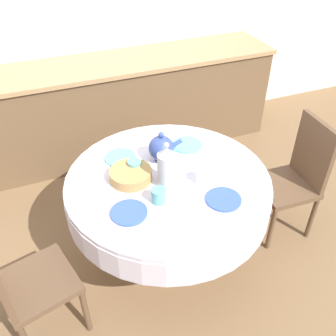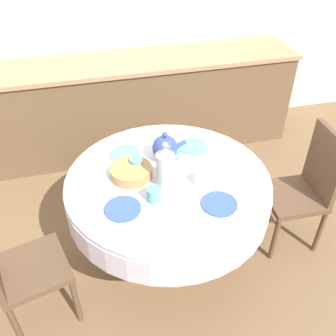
# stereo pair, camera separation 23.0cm
# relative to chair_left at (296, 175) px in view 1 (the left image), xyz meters

# --- Properties ---
(ground_plane) EXTENTS (12.00, 12.00, 0.00)m
(ground_plane) POSITION_rel_chair_left_xyz_m (-1.00, 0.05, -0.51)
(ground_plane) COLOR brown
(wall_back) EXTENTS (7.00, 0.05, 2.60)m
(wall_back) POSITION_rel_chair_left_xyz_m (-1.00, 1.91, 0.79)
(wall_back) COLOR silver
(wall_back) RESTS_ON ground_plane
(kitchen_counter) EXTENTS (3.24, 0.64, 0.93)m
(kitchen_counter) POSITION_rel_chair_left_xyz_m (-1.00, 1.58, -0.05)
(kitchen_counter) COLOR brown
(kitchen_counter) RESTS_ON ground_plane
(dining_table) EXTENTS (1.31, 1.31, 0.74)m
(dining_table) POSITION_rel_chair_left_xyz_m (-1.00, 0.05, 0.11)
(dining_table) COLOR tan
(dining_table) RESTS_ON ground_plane
(chair_left) EXTENTS (0.42, 0.42, 0.94)m
(chair_left) POSITION_rel_chair_left_xyz_m (0.00, 0.00, 0.00)
(chair_left) COLOR brown
(chair_left) RESTS_ON ground_plane
(chair_right) EXTENTS (0.49, 0.49, 0.94)m
(chair_right) POSITION_rel_chair_left_xyz_m (-1.97, -0.20, 0.00)
(chair_right) COLOR brown
(chair_right) RESTS_ON ground_plane
(plate_near_left) EXTENTS (0.21, 0.21, 0.01)m
(plate_near_left) POSITION_rel_chair_left_xyz_m (-1.32, -0.16, 0.24)
(plate_near_left) COLOR #3856AD
(plate_near_left) RESTS_ON dining_table
(cup_near_left) EXTENTS (0.09, 0.09, 0.09)m
(cup_near_left) POSITION_rel_chair_left_xyz_m (-1.13, -0.13, 0.28)
(cup_near_left) COLOR #5BA39E
(cup_near_left) RESTS_ON dining_table
(plate_near_right) EXTENTS (0.21, 0.21, 0.01)m
(plate_near_right) POSITION_rel_chair_left_xyz_m (-0.77, -0.26, 0.24)
(plate_near_right) COLOR #3856AD
(plate_near_right) RESTS_ON dining_table
(cup_near_right) EXTENTS (0.09, 0.09, 0.09)m
(cup_near_right) POSITION_rel_chair_left_xyz_m (-0.81, -0.07, 0.28)
(cup_near_right) COLOR white
(cup_near_right) RESTS_ON dining_table
(plate_far_left) EXTENTS (0.21, 0.21, 0.01)m
(plate_far_left) POSITION_rel_chair_left_xyz_m (-1.22, 0.36, 0.24)
(plate_far_left) COLOR #60BCB7
(plate_far_left) RESTS_ON dining_table
(cup_far_left) EXTENTS (0.09, 0.09, 0.09)m
(cup_far_left) POSITION_rel_chair_left_xyz_m (-1.18, 0.18, 0.28)
(cup_far_left) COLOR #5BA39E
(cup_far_left) RESTS_ON dining_table
(plate_far_right) EXTENTS (0.21, 0.21, 0.01)m
(plate_far_right) POSITION_rel_chair_left_xyz_m (-0.74, 0.33, 0.24)
(plate_far_right) COLOR #60BCB7
(plate_far_right) RESTS_ON dining_table
(cup_far_right) EXTENTS (0.09, 0.09, 0.09)m
(cup_far_right) POSITION_rel_chair_left_xyz_m (-0.91, 0.25, 0.28)
(cup_far_right) COLOR #5BA39E
(cup_far_right) RESTS_ON dining_table
(coffee_carafe) EXTENTS (0.11, 0.11, 0.31)m
(coffee_carafe) POSITION_rel_chair_left_xyz_m (-1.03, -0.01, 0.37)
(coffee_carafe) COLOR #B2B2B7
(coffee_carafe) RESTS_ON dining_table
(teapot) EXTENTS (0.23, 0.17, 0.22)m
(teapot) POSITION_rel_chair_left_xyz_m (-0.97, 0.24, 0.33)
(teapot) COLOR #33478E
(teapot) RESTS_ON dining_table
(bread_basket) EXTENTS (0.27, 0.27, 0.07)m
(bread_basket) POSITION_rel_chair_left_xyz_m (-1.22, 0.13, 0.27)
(bread_basket) COLOR #AD844C
(bread_basket) RESTS_ON dining_table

